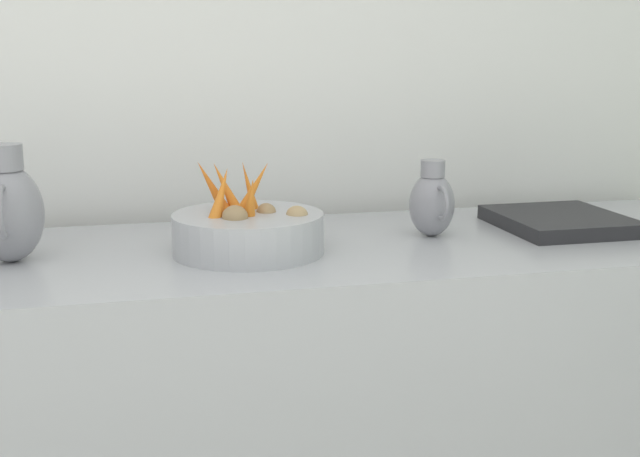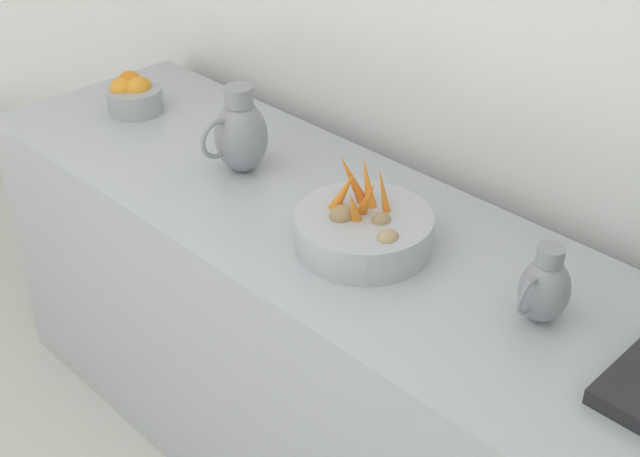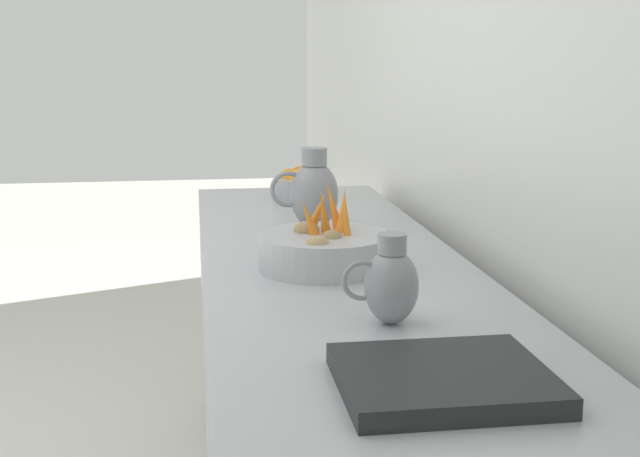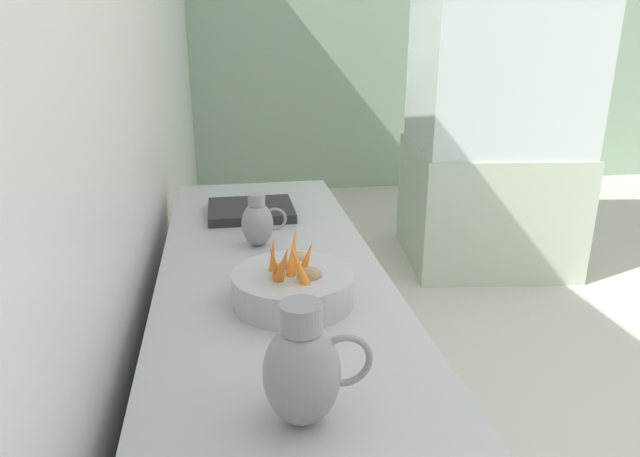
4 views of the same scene
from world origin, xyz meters
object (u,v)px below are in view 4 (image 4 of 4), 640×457
metal_pitcher_tall (303,370)px  metal_pitcher_short (258,222)px  vegetable_colander (293,286)px  glass_block_booth (494,119)px

metal_pitcher_tall → metal_pitcher_short: metal_pitcher_tall is taller
vegetable_colander → metal_pitcher_short: vegetable_colander is taller
metal_pitcher_tall → vegetable_colander: bearing=85.2°
metal_pitcher_tall → glass_block_booth: size_ratio=0.12×
vegetable_colander → metal_pitcher_tall: bearing=-94.8°
metal_pitcher_short → glass_block_booth: 2.58m
metal_pitcher_tall → glass_block_booth: (1.74, 2.86, -0.01)m
vegetable_colander → glass_block_booth: 2.90m
metal_pitcher_tall → metal_pitcher_short: (-0.02, 0.97, -0.03)m
vegetable_colander → glass_block_booth: bearing=54.2°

